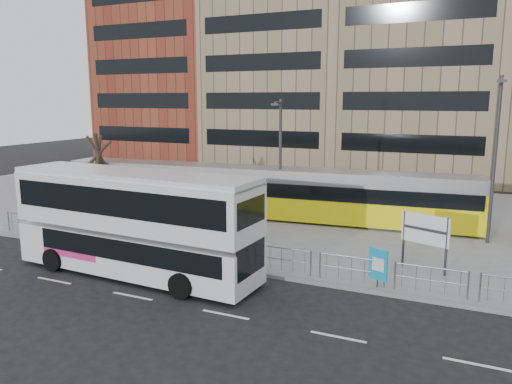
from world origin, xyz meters
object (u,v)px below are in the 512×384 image
at_px(traffic_light_west, 93,204).
at_px(lamp_post_west, 280,155).
at_px(double_decker_bus, 134,220).
at_px(ad_panel, 378,265).
at_px(lamp_post_east, 495,154).
at_px(pedestrian, 256,220).
at_px(station_sign, 425,232).
at_px(tram, 257,192).
at_px(bare_tree, 97,130).

distance_m(traffic_light_west, lamp_post_west, 10.98).
relative_size(double_decker_bus, ad_panel, 7.25).
distance_m(double_decker_bus, lamp_post_east, 17.58).
xyz_separation_m(double_decker_bus, lamp_post_east, (13.65, 10.83, 2.31)).
height_order(pedestrian, lamp_post_west, lamp_post_west).
bearing_deg(traffic_light_west, pedestrian, 25.52).
xyz_separation_m(station_sign, ad_panel, (-1.40, -2.77, -0.80)).
bearing_deg(ad_panel, double_decker_bus, -143.68).
xyz_separation_m(traffic_light_west, lamp_post_west, (6.98, 8.24, 2.00)).
relative_size(double_decker_bus, tram, 0.43).
height_order(double_decker_bus, bare_tree, bare_tree).
xyz_separation_m(double_decker_bus, station_sign, (11.11, 5.16, -0.55)).
xyz_separation_m(tram, traffic_light_west, (-5.32, -8.60, 0.43)).
distance_m(double_decker_bus, tram, 11.50).
distance_m(traffic_light_west, lamp_post_east, 20.31).
height_order(station_sign, lamp_post_west, lamp_post_west).
height_order(tram, ad_panel, tram).
distance_m(station_sign, traffic_light_west, 16.13).
distance_m(lamp_post_west, bare_tree, 12.24).
relative_size(double_decker_bus, lamp_post_west, 1.55).
bearing_deg(station_sign, traffic_light_west, -151.47).
relative_size(station_sign, traffic_light_west, 0.79).
bearing_deg(pedestrian, bare_tree, 85.70).
bearing_deg(lamp_post_east, ad_panel, -115.03).
distance_m(ad_panel, lamp_post_west, 11.96).
bearing_deg(lamp_post_east, pedestrian, -163.15).
xyz_separation_m(ad_panel, traffic_light_west, (-14.57, 0.47, 1.07)).
relative_size(double_decker_bus, pedestrian, 6.96).
distance_m(station_sign, lamp_post_west, 11.02).
bearing_deg(traffic_light_west, bare_tree, 122.12).
relative_size(pedestrian, lamp_post_west, 0.22).
relative_size(traffic_light_west, lamp_post_west, 0.43).
bearing_deg(bare_tree, ad_panel, -18.80).
xyz_separation_m(ad_panel, pedestrian, (-7.47, 4.97, -0.10)).
bearing_deg(lamp_post_east, traffic_light_west, -156.72).
bearing_deg(lamp_post_west, ad_panel, -48.95).
bearing_deg(ad_panel, lamp_post_east, 87.41).
relative_size(station_sign, lamp_post_west, 0.34).
bearing_deg(lamp_post_east, bare_tree, -175.72).
bearing_deg(traffic_light_west, ad_panel, -8.76).
height_order(double_decker_bus, tram, double_decker_bus).
bearing_deg(tram, lamp_post_west, -17.03).
bearing_deg(bare_tree, tram, 13.06).
xyz_separation_m(tram, lamp_post_west, (1.66, -0.35, 2.43)).
relative_size(lamp_post_east, bare_tree, 1.14).
bearing_deg(pedestrian, lamp_post_east, -69.49).
height_order(double_decker_bus, traffic_light_west, double_decker_bus).
height_order(double_decker_bus, lamp_post_east, lamp_post_east).
relative_size(station_sign, pedestrian, 1.53).
distance_m(double_decker_bus, traffic_light_west, 5.64).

